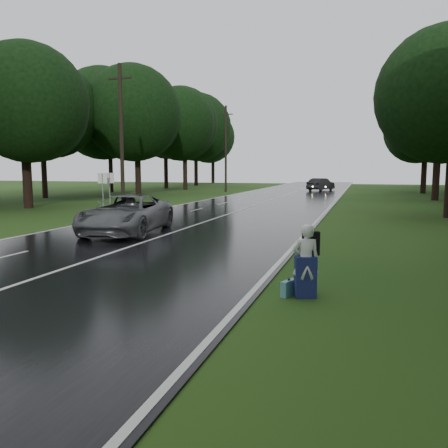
# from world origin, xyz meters

# --- Properties ---
(ground) EXTENTS (160.00, 160.00, 0.00)m
(ground) POSITION_xyz_m (0.00, 0.00, 0.00)
(ground) COLOR #264715
(ground) RESTS_ON ground
(road) EXTENTS (12.00, 140.00, 0.04)m
(road) POSITION_xyz_m (0.00, 20.00, 0.02)
(road) COLOR black
(road) RESTS_ON ground
(lane_center) EXTENTS (0.12, 140.00, 0.01)m
(lane_center) POSITION_xyz_m (0.00, 20.00, 0.04)
(lane_center) COLOR silver
(lane_center) RESTS_ON road
(grey_car) EXTENTS (3.69, 6.51, 1.72)m
(grey_car) POSITION_xyz_m (-1.92, 8.30, 0.90)
(grey_car) COLOR #4E5053
(grey_car) RESTS_ON road
(far_car) EXTENTS (3.38, 5.23, 1.63)m
(far_car) POSITION_xyz_m (2.80, 50.61, 0.85)
(far_car) COLOR black
(far_car) RESTS_ON road
(hitchhiker) EXTENTS (0.71, 0.68, 1.69)m
(hitchhiker) POSITION_xyz_m (7.02, 0.59, 0.79)
(hitchhiker) COLOR silver
(hitchhiker) RESTS_ON ground
(suitcase) EXTENTS (0.33, 0.54, 0.37)m
(suitcase) POSITION_xyz_m (6.64, 0.58, 0.18)
(suitcase) COLOR teal
(suitcase) RESTS_ON ground
(utility_pole_mid) EXTENTS (1.80, 0.28, 10.27)m
(utility_pole_mid) POSITION_xyz_m (-8.50, 19.40, 0.00)
(utility_pole_mid) COLOR black
(utility_pole_mid) RESTS_ON ground
(utility_pole_far) EXTENTS (1.80, 0.28, 10.68)m
(utility_pole_far) POSITION_xyz_m (-8.50, 44.80, 0.00)
(utility_pole_far) COLOR black
(utility_pole_far) RESTS_ON ground
(road_sign_a) EXTENTS (0.64, 0.10, 2.65)m
(road_sign_a) POSITION_xyz_m (-7.20, 14.73, 0.00)
(road_sign_a) COLOR white
(road_sign_a) RESTS_ON ground
(road_sign_b) EXTENTS (0.63, 0.10, 2.65)m
(road_sign_b) POSITION_xyz_m (-7.20, 15.53, 0.00)
(road_sign_b) COLOR white
(road_sign_b) RESTS_ON ground
(tree_left_d) EXTENTS (8.37, 8.37, 13.08)m
(tree_left_d) POSITION_xyz_m (-15.64, 17.97, 0.00)
(tree_left_d) COLOR black
(tree_left_d) RESTS_ON ground
(tree_left_e) EXTENTS (9.44, 9.44, 14.76)m
(tree_left_e) POSITION_xyz_m (-15.26, 34.37, 0.00)
(tree_left_e) COLOR black
(tree_left_e) RESTS_ON ground
(tree_left_f) EXTENTS (10.12, 10.12, 15.81)m
(tree_left_f) POSITION_xyz_m (-15.63, 48.72, 0.00)
(tree_left_f) COLOR black
(tree_left_f) RESTS_ON ground
(tree_right_d) EXTENTS (7.95, 7.95, 12.42)m
(tree_right_d) POSITION_xyz_m (13.08, 19.92, 0.00)
(tree_right_d) COLOR black
(tree_right_d) RESTS_ON ground
(tree_right_e) EXTENTS (9.41, 9.41, 14.70)m
(tree_right_e) POSITION_xyz_m (14.54, 35.93, 0.00)
(tree_right_e) COLOR black
(tree_right_e) RESTS_ON ground
(tree_right_f) EXTENTS (8.60, 8.60, 13.43)m
(tree_right_f) POSITION_xyz_m (14.93, 48.42, 0.00)
(tree_right_f) COLOR black
(tree_right_f) RESTS_ON ground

